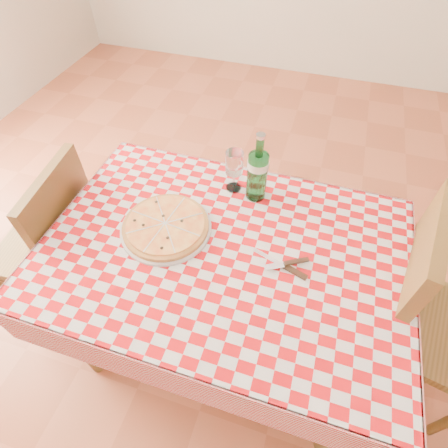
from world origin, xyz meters
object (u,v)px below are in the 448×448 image
object	(u,v)px
water_bottle	(258,167)
wine_glass	(234,171)
pizza_plate	(166,225)
dining_table	(224,264)
chair_far	(56,237)
chair_near	(423,308)

from	to	relation	value
water_bottle	wine_glass	bearing A→B (deg)	171.03
pizza_plate	dining_table	bearing A→B (deg)	-4.90
chair_far	dining_table	bearing A→B (deg)	173.24
wine_glass	chair_near	bearing A→B (deg)	-14.73
dining_table	chair_far	distance (m)	0.82
chair_near	water_bottle	xyz separation A→B (m)	(-0.71, 0.20, 0.34)
wine_glass	water_bottle	bearing A→B (deg)	-8.97
chair_far	wine_glass	bearing A→B (deg)	-164.22
pizza_plate	wine_glass	bearing A→B (deg)	58.66
chair_near	wine_glass	distance (m)	0.88
chair_near	pizza_plate	distance (m)	1.01
water_bottle	dining_table	bearing A→B (deg)	-97.59
chair_near	wine_glass	world-z (taller)	chair_near
dining_table	chair_near	size ratio (longest dim) A/B	1.22
dining_table	pizza_plate	xyz separation A→B (m)	(-0.23, 0.02, 0.12)
dining_table	chair_near	world-z (taller)	chair_near
chair_far	chair_near	bearing A→B (deg)	176.82
chair_far	wine_glass	xyz separation A→B (m)	(0.75, 0.31, 0.33)
pizza_plate	water_bottle	distance (m)	0.41
dining_table	pizza_plate	distance (m)	0.26
pizza_plate	water_bottle	xyz separation A→B (m)	(0.27, 0.27, 0.12)
chair_near	water_bottle	distance (m)	0.81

